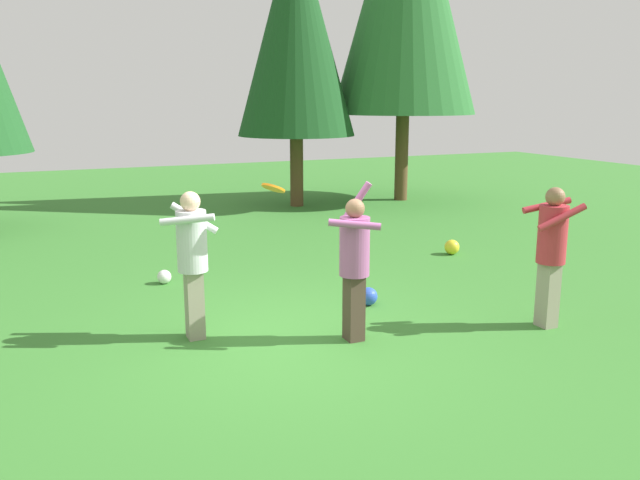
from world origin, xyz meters
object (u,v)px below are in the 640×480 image
at_px(ball_white, 164,277).
at_px(tree_right, 296,28).
at_px(person_thrower, 354,257).
at_px(frisbee, 273,188).
at_px(person_catcher, 192,253).
at_px(ball_blue, 368,296).
at_px(person_bystander, 552,245).
at_px(ball_yellow, 452,247).

xyz_separation_m(ball_white, tree_right, (4.46, 5.86, 4.24)).
bearing_deg(person_thrower, tree_right, -80.42).
bearing_deg(frisbee, person_catcher, 156.47).
bearing_deg(person_catcher, ball_white, 111.31).
xyz_separation_m(person_catcher, ball_white, (0.09, 2.41, -0.91)).
height_order(person_thrower, tree_right, tree_right).
height_order(person_thrower, frisbee, frisbee).
height_order(ball_blue, ball_white, ball_blue).
bearing_deg(person_catcher, ball_blue, 30.10).
bearing_deg(person_thrower, frisbee, -0.00).
distance_m(person_thrower, ball_blue, 1.55).
height_order(person_bystander, ball_yellow, person_bystander).
height_order(person_thrower, person_bystander, person_thrower).
relative_size(person_catcher, person_bystander, 1.00).
bearing_deg(person_catcher, tree_right, 84.71).
bearing_deg(frisbee, ball_yellow, 31.63).
relative_size(person_thrower, person_bystander, 1.06).
distance_m(person_thrower, person_bystander, 2.40).
xyz_separation_m(person_catcher, frisbee, (0.85, -0.37, 0.73)).
relative_size(frisbee, ball_white, 1.71).
xyz_separation_m(frisbee, ball_yellow, (4.26, 2.62, -1.61)).
height_order(person_thrower, ball_blue, person_thrower).
relative_size(ball_yellow, ball_white, 1.26).
bearing_deg(person_bystander, ball_yellow, -90.44).
xyz_separation_m(frisbee, ball_blue, (1.55, 0.65, -1.62)).
xyz_separation_m(ball_yellow, ball_blue, (-2.70, -1.98, -0.01)).
distance_m(ball_yellow, tree_right, 7.37).
distance_m(person_catcher, person_bystander, 4.20).
bearing_deg(ball_yellow, person_catcher, -156.18).
bearing_deg(ball_yellow, tree_right, 95.21).
xyz_separation_m(person_thrower, ball_blue, (0.75, 1.06, -0.85)).
xyz_separation_m(person_bystander, ball_white, (-3.89, 3.74, -0.91)).
bearing_deg(ball_blue, ball_yellow, 36.16).
distance_m(person_thrower, ball_yellow, 4.68).
relative_size(person_thrower, ball_blue, 7.43).
bearing_deg(person_bystander, person_thrower, 3.92).
bearing_deg(ball_white, tree_right, 52.73).
relative_size(person_bystander, ball_white, 8.17).
relative_size(person_bystander, ball_blue, 7.00).
bearing_deg(person_thrower, person_catcher, 1.94).
height_order(person_bystander, ball_white, person_bystander).
xyz_separation_m(frisbee, tree_right, (3.71, 8.64, 2.60)).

